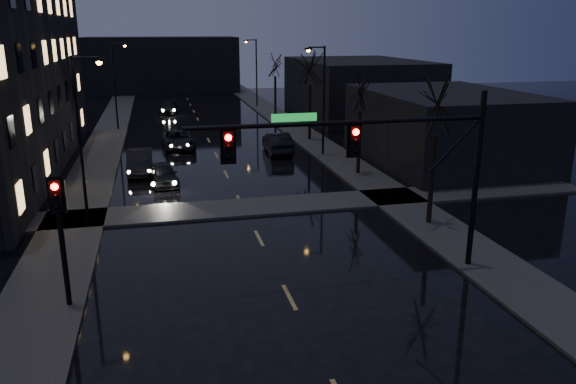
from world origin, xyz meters
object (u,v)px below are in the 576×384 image
oncoming_car_c (178,140)px  lead_car (277,143)px  oncoming_car_d (168,107)px  oncoming_car_a (163,174)px  oncoming_car_b (140,162)px

oncoming_car_c → lead_car: lead_car is taller
oncoming_car_d → oncoming_car_c: bearing=-84.2°
oncoming_car_a → oncoming_car_c: oncoming_car_c is taller
oncoming_car_a → oncoming_car_d: bearing=81.4°
oncoming_car_d → lead_car: lead_car is taller
oncoming_car_a → oncoming_car_d: oncoming_car_d is taller
oncoming_car_a → lead_car: lead_car is taller
oncoming_car_c → oncoming_car_d: oncoming_car_c is taller
oncoming_car_b → oncoming_car_c: 7.98m
oncoming_car_d → oncoming_car_a: bearing=-87.0°
lead_car → oncoming_car_c: bearing=-23.1°
oncoming_car_b → oncoming_car_d: 27.56m
oncoming_car_a → oncoming_car_c: bearing=76.1°
oncoming_car_b → oncoming_car_c: bearing=68.4°
oncoming_car_c → lead_car: (7.31, -3.46, 0.09)m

